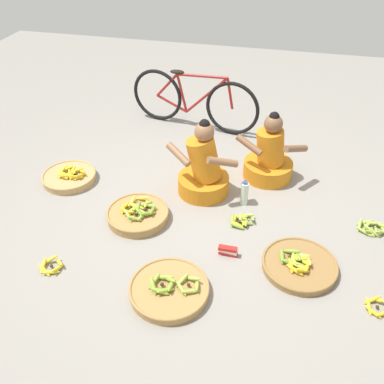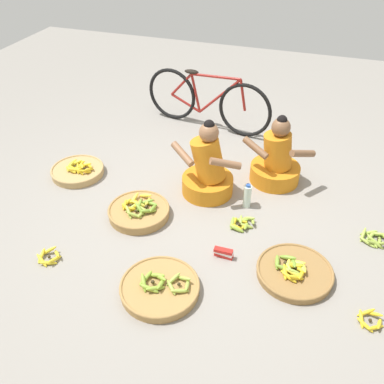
{
  "view_description": "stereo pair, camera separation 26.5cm",
  "coord_description": "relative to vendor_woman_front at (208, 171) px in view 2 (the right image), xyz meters",
  "views": [
    {
      "loc": [
        0.7,
        -3.13,
        2.6
      ],
      "look_at": [
        0.0,
        -0.2,
        0.35
      ],
      "focal_mm": 39.45,
      "sensor_mm": 36.0,
      "label": 1
    },
    {
      "loc": [
        0.95,
        -3.06,
        2.6
      ],
      "look_at": [
        0.0,
        -0.2,
        0.35
      ],
      "focal_mm": 39.45,
      "sensor_mm": 36.0,
      "label": 2
    }
  ],
  "objects": [
    {
      "name": "loose_bananas_mid_left",
      "position": [
        1.58,
        -1.15,
        -0.24
      ],
      "size": [
        0.21,
        0.21,
        0.08
      ],
      "color": "gold",
      "rests_on": "ground"
    },
    {
      "name": "ground_plane",
      "position": [
        0.0,
        -0.3,
        -0.26
      ],
      "size": [
        10.0,
        10.0,
        0.0
      ],
      "primitive_type": "plane",
      "color": "gray"
    },
    {
      "name": "banana_basket_back_left",
      "position": [
        0.03,
        -1.36,
        -0.22
      ],
      "size": [
        0.63,
        0.63,
        0.15
      ],
      "color": "#A87F47",
      "rests_on": "ground"
    },
    {
      "name": "packet_carton_stack",
      "position": [
        0.4,
        -0.84,
        -0.22
      ],
      "size": [
        0.17,
        0.07,
        0.09
      ],
      "color": "red",
      "rests_on": "ground"
    },
    {
      "name": "bicycle_leaning",
      "position": [
        -0.42,
        1.37,
        0.09
      ],
      "size": [
        1.69,
        0.32,
        0.73
      ],
      "color": "black",
      "rests_on": "ground"
    },
    {
      "name": "loose_bananas_mid_right",
      "position": [
        -0.99,
        -1.34,
        -0.23
      ],
      "size": [
        0.22,
        0.22,
        0.09
      ],
      "color": "yellow",
      "rests_on": "ground"
    },
    {
      "name": "loose_bananas_near_bicycle",
      "position": [
        0.46,
        -0.4,
        -0.24
      ],
      "size": [
        0.23,
        0.23,
        0.08
      ],
      "color": "#9EB747",
      "rests_on": "ground"
    },
    {
      "name": "banana_basket_near_vendor",
      "position": [
        -1.43,
        -0.14,
        -0.21
      ],
      "size": [
        0.57,
        0.57,
        0.15
      ],
      "color": "tan",
      "rests_on": "ground"
    },
    {
      "name": "vendor_woman_behind",
      "position": [
        0.62,
        0.43,
        -0.02
      ],
      "size": [
        0.74,
        0.52,
        0.76
      ],
      "color": "orange",
      "rests_on": "ground"
    },
    {
      "name": "banana_basket_front_left",
      "position": [
        -0.51,
        -0.57,
        -0.21
      ],
      "size": [
        0.59,
        0.59,
        0.17
      ],
      "color": "#A87F47",
      "rests_on": "ground"
    },
    {
      "name": "vendor_woman_front",
      "position": [
        0.0,
        0.0,
        0.0
      ],
      "size": [
        0.73,
        0.52,
        0.82
      ],
      "color": "orange",
      "rests_on": "ground"
    },
    {
      "name": "banana_basket_back_center",
      "position": [
        1.0,
        -0.87,
        -0.22
      ],
      "size": [
        0.62,
        0.62,
        0.14
      ],
      "color": "olive",
      "rests_on": "ground"
    },
    {
      "name": "water_bottle",
      "position": [
        0.43,
        -0.1,
        -0.14
      ],
      "size": [
        0.08,
        0.08,
        0.26
      ],
      "color": "silver",
      "rests_on": "ground"
    },
    {
      "name": "loose_bananas_front_right",
      "position": [
        1.64,
        -0.23,
        -0.23
      ],
      "size": [
        0.29,
        0.23,
        0.1
      ],
      "color": "#9EB747",
      "rests_on": "ground"
    }
  ]
}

